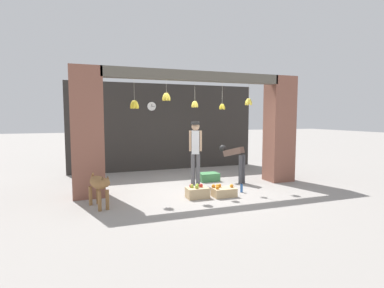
# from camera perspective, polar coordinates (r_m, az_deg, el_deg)

# --- Properties ---
(ground_plane) EXTENTS (60.00, 60.00, 0.00)m
(ground_plane) POSITION_cam_1_polar(r_m,az_deg,el_deg) (7.59, 1.20, -8.76)
(ground_plane) COLOR gray
(shop_back_wall) EXTENTS (6.46, 0.12, 2.95)m
(shop_back_wall) POSITION_cam_1_polar(r_m,az_deg,el_deg) (10.40, -5.04, 3.22)
(shop_back_wall) COLOR #2D2B28
(shop_back_wall) RESTS_ON ground_plane
(shop_pillar_left) EXTENTS (0.70, 0.60, 2.95)m
(shop_pillar_left) POSITION_cam_1_polar(r_m,az_deg,el_deg) (7.19, -19.30, 2.06)
(shop_pillar_left) COLOR brown
(shop_pillar_left) RESTS_ON ground_plane
(shop_pillar_right) EXTENTS (0.70, 0.60, 2.95)m
(shop_pillar_right) POSITION_cam_1_polar(r_m,az_deg,el_deg) (8.88, 16.29, 2.69)
(shop_pillar_right) COLOR brown
(shop_pillar_right) RESTS_ON ground_plane
(storefront_awning) EXTENTS (4.56, 0.30, 0.95)m
(storefront_awning) POSITION_cam_1_polar(r_m,az_deg,el_deg) (7.52, 0.67, 12.35)
(storefront_awning) COLOR #5B564C
(dog) EXTENTS (0.46, 0.92, 0.70)m
(dog) POSITION_cam_1_polar(r_m,az_deg,el_deg) (6.33, -17.27, -7.35)
(dog) COLOR olive
(dog) RESTS_ON ground_plane
(shopkeeper) EXTENTS (0.32, 0.31, 1.70)m
(shopkeeper) POSITION_cam_1_polar(r_m,az_deg,el_deg) (8.02, 0.67, -0.66)
(shopkeeper) COLOR #56565B
(shopkeeper) RESTS_ON ground_plane
(worker_stooping) EXTENTS (0.53, 0.73, 1.03)m
(worker_stooping) POSITION_cam_1_polar(r_m,az_deg,el_deg) (8.41, 8.25, -2.70)
(worker_stooping) COLOR #424247
(worker_stooping) RESTS_ON ground_plane
(fruit_crate_oranges) EXTENTS (0.53, 0.34, 0.28)m
(fruit_crate_oranges) POSITION_cam_1_polar(r_m,az_deg,el_deg) (7.01, 6.05, -9.04)
(fruit_crate_oranges) COLOR tan
(fruit_crate_oranges) RESTS_ON ground_plane
(fruit_crate_apples) EXTENTS (0.50, 0.32, 0.31)m
(fruit_crate_apples) POSITION_cam_1_polar(r_m,az_deg,el_deg) (6.86, 1.00, -9.14)
(fruit_crate_apples) COLOR tan
(fruit_crate_apples) RESTS_ON ground_plane
(produce_box_green) EXTENTS (0.56, 0.39, 0.23)m
(produce_box_green) POSITION_cam_1_polar(r_m,az_deg,el_deg) (8.62, 3.19, -6.28)
(produce_box_green) COLOR #42844C
(produce_box_green) RESTS_ON ground_plane
(water_bottle) EXTENTS (0.06, 0.06, 0.22)m
(water_bottle) POSITION_cam_1_polar(r_m,az_deg,el_deg) (7.45, 9.42, -8.28)
(water_bottle) COLOR #2D60AD
(water_bottle) RESTS_ON ground_plane
(wall_clock) EXTENTS (0.31, 0.03, 0.31)m
(wall_clock) POSITION_cam_1_polar(r_m,az_deg,el_deg) (10.21, -7.70, 7.13)
(wall_clock) COLOR black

